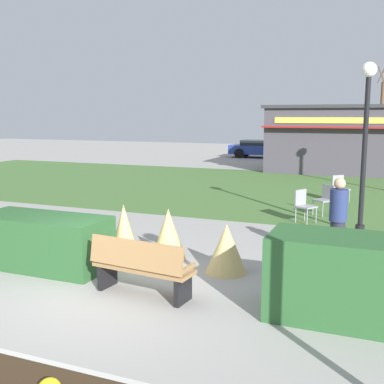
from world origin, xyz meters
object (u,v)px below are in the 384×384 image
Objects in this scene: cafe_chair_east at (325,197)px; tree_right_bg at (381,117)px; cafe_chair_center at (304,203)px; parked_car_west_slot at (261,148)px; lamppost_mid at (366,127)px; cafe_chair_west at (340,186)px; parked_car_center_slot at (345,150)px; person_strolling at (338,220)px; park_bench at (141,267)px; food_kiosk at (378,139)px.

cafe_chair_east is 22.34m from tree_right_bg.
parked_car_west_slot is (-5.91, 19.07, 0.12)m from cafe_chair_center.
cafe_chair_west is (-0.86, 4.19, -2.06)m from lamppost_mid.
tree_right_bg reaches higher than parked_car_center_slot.
person_strolling reaches higher than cafe_chair_east.
cafe_chair_west is (2.17, 9.88, 0.05)m from park_bench.
cafe_chair_east is 18.98m from parked_car_west_slot.
cafe_chair_west is at bearing -67.16° from parked_car_west_slot.
parked_car_center_slot reaches higher than cafe_chair_east.
lamppost_mid is 2.93m from cafe_chair_east.
lamppost_mid is 21.13m from parked_car_west_slot.
person_strolling is 22.50m from parked_car_center_slot.
food_kiosk is at bearing 89.45° from lamppost_mid.
cafe_chair_west is 19.97m from tree_right_bg.
parked_car_center_slot is at bearing 93.74° from cafe_chair_west.
tree_right_bg is at bearing 89.97° from food_kiosk.
parked_car_center_slot reaches higher than cafe_chair_west.
cafe_chair_east is 0.53× the size of person_strolling.
food_kiosk is 2.56× the size of parked_car_center_slot.
cafe_chair_center is at bearing -72.78° from parked_car_west_slot.
tree_right_bg is (1.19, 22.20, 2.21)m from cafe_chair_east.
park_bench is 10.11m from cafe_chair_west.
cafe_chair_center is 0.53× the size of person_strolling.
parked_car_west_slot reaches higher than cafe_chair_west.
park_bench is 6.78m from lamppost_mid.
park_bench is 6.50m from cafe_chair_center.
lamppost_mid is 4.60× the size of cafe_chair_west.
cafe_chair_east is at bearing 69.86° from cafe_chair_center.
person_strolling is at bearing -96.39° from lamppost_mid.
food_kiosk is at bearing -72.45° from parked_car_center_slot.
tree_right_bg reaches higher than person_strolling.
parked_car_west_slot is (-4.36, 25.38, 0.16)m from park_bench.
parked_car_west_slot is (-7.52, 6.34, -1.05)m from food_kiosk.
cafe_chair_center is (1.55, 6.31, 0.05)m from park_bench.
lamppost_mid reaches higher than cafe_chair_west.
lamppost_mid reaches higher than parked_car_west_slot.
parked_car_center_slot is at bearing 92.64° from cafe_chair_east.
cafe_chair_east is at bearing -87.36° from parked_car_center_slot.
park_bench is 0.43× the size of lamppost_mid.
parked_car_west_slot is 5.52m from parked_car_center_slot.
food_kiosk is 9.90m from parked_car_west_slot.
person_strolling is 0.27× the size of tree_right_bg.
cafe_chair_east is (-1.05, 1.81, -2.06)m from lamppost_mid.
person_strolling is 0.40× the size of parked_car_center_slot.
cafe_chair_center is 0.21× the size of parked_car_center_slot.
park_bench is at bearing -102.40° from cafe_chair_west.
cafe_chair_west is at bearing 80.11° from cafe_chair_center.
food_kiosk is at bearing 76.06° from person_strolling.
food_kiosk is 12.22× the size of cafe_chair_center.
cafe_chair_center is at bearing -93.96° from tree_right_bg.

